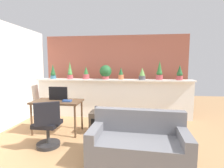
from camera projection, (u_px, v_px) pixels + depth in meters
The scene contains 19 objects.
ground_plane at pixel (100, 151), 3.13m from camera, with size 12.00×12.00×0.00m, color tan.
divider_wall at pixel (113, 99), 5.04m from camera, with size 4.54×0.16×1.11m, color white.
plant_shelf at pixel (113, 80), 4.93m from camera, with size 4.54×0.34×0.04m, color white.
brick_wall_behind at pixel (115, 75), 5.55m from camera, with size 4.54×0.10×2.50m, color #9E5442.
potted_plant_0 at pixel (53, 73), 5.11m from camera, with size 0.17×0.17×0.43m.
potted_plant_1 at pixel (70, 72), 5.05m from camera, with size 0.17×0.17×0.51m.
potted_plant_2 at pixel (86, 74), 5.04m from camera, with size 0.19×0.19×0.37m.
potted_plant_3 at pixel (106, 72), 4.91m from camera, with size 0.35×0.35×0.41m.
potted_plant_4 at pixel (121, 74), 4.88m from camera, with size 0.15×0.15×0.35m.
potted_plant_5 at pixel (142, 74), 4.77m from camera, with size 0.19×0.19×0.34m.
potted_plant_6 at pixel (159, 72), 4.75m from camera, with size 0.19×0.19×0.53m.
potted_plant_7 at pixel (180, 73), 4.67m from camera, with size 0.17×0.17×0.41m.
desk at pixel (57, 104), 3.92m from camera, with size 1.10×0.60×0.75m.
tv_monitor at pixel (58, 93), 3.97m from camera, with size 0.44×0.04×0.31m, color black.
office_chair at pixel (48, 128), 3.20m from camera, with size 0.52×0.52×0.91m.
side_cube_shelf at pixel (99, 122), 3.93m from camera, with size 0.40×0.41×0.50m.
vase_on_shelf at pixel (96, 109), 3.86m from camera, with size 0.08×0.08×0.14m, color #2D2D33.
book_on_desk at pixel (67, 101), 3.81m from camera, with size 0.19×0.11×0.04m, color #2D4C8C.
couch at pixel (138, 144), 2.78m from camera, with size 1.60×0.85×0.80m.
Camera 1 is at (0.57, -2.92, 1.58)m, focal length 27.26 mm.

